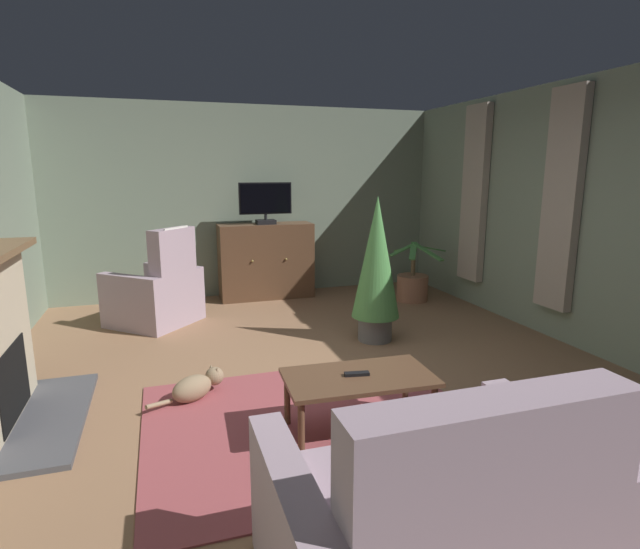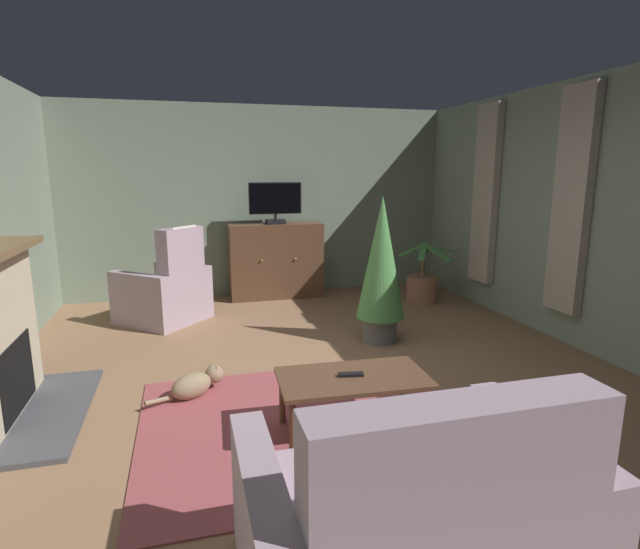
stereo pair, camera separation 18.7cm
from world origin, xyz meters
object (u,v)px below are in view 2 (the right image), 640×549
(tv_remote, at_px, (351,374))
(sofa_floral, at_px, (416,525))
(cat, at_px, (196,384))
(tv_cabinet, at_px, (276,262))
(television, at_px, (275,202))
(potted_plant_leafy_by_curtain, at_px, (381,265))
(coffee_table, at_px, (353,382))
(armchair_facing_sofa, at_px, (166,293))
(potted_plant_tall_palm_by_window, at_px, (422,286))

(tv_remote, xyz_separation_m, sofa_floral, (-0.17, -1.35, -0.09))
(tv_remote, bearing_deg, cat, 148.96)
(tv_cabinet, distance_m, cat, 3.30)
(tv_cabinet, height_order, television, television)
(television, relative_size, tv_remote, 4.28)
(television, xyz_separation_m, potted_plant_leafy_by_curtain, (0.73, -2.13, -0.53))
(tv_cabinet, relative_size, television, 1.80)
(tv_remote, relative_size, sofa_floral, 0.12)
(tv_cabinet, relative_size, coffee_table, 1.27)
(television, height_order, tv_remote, television)
(coffee_table, distance_m, cat, 1.38)
(sofa_floral, distance_m, armchair_facing_sofa, 4.55)
(potted_plant_tall_palm_by_window, xyz_separation_m, cat, (-3.11, -2.24, -0.11))
(television, relative_size, armchair_facing_sofa, 0.61)
(sofa_floral, xyz_separation_m, cat, (-0.85, 2.22, -0.24))
(cat, bearing_deg, tv_remote, -40.50)
(potted_plant_leafy_by_curtain, bearing_deg, sofa_floral, -109.29)
(television, distance_m, sofa_floral, 5.32)
(potted_plant_tall_palm_by_window, bearing_deg, tv_remote, -123.96)
(sofa_floral, bearing_deg, tv_remote, 82.92)
(armchair_facing_sofa, relative_size, cat, 1.94)
(tv_cabinet, relative_size, potted_plant_tall_palm_by_window, 1.42)
(tv_cabinet, distance_m, potted_plant_tall_palm_by_window, 2.09)
(potted_plant_tall_palm_by_window, xyz_separation_m, potted_plant_leafy_by_curtain, (-1.18, -1.37, 0.61))
(television, height_order, coffee_table, television)
(coffee_table, xyz_separation_m, tv_remote, (-0.01, 0.00, 0.06))
(tv_cabinet, height_order, sofa_floral, tv_cabinet)
(coffee_table, bearing_deg, sofa_floral, -97.69)
(tv_remote, distance_m, potted_plant_leafy_by_curtain, 2.00)
(television, height_order, sofa_floral, television)
(television, distance_m, armchair_facing_sofa, 1.96)
(tv_cabinet, bearing_deg, potted_plant_leafy_by_curtain, -71.55)
(tv_remote, bearing_deg, potted_plant_tall_palm_by_window, 65.50)
(television, xyz_separation_m, sofa_floral, (-0.35, -5.21, -1.02))
(tv_cabinet, bearing_deg, coffee_table, -92.51)
(cat, bearing_deg, armchair_facing_sofa, 97.31)
(tv_cabinet, xyz_separation_m, coffee_table, (-0.17, -3.92, -0.13))
(tv_remote, xyz_separation_m, armchair_facing_sofa, (-1.30, 3.06, -0.08))
(sofa_floral, distance_m, potted_plant_leafy_by_curtain, 3.31)
(coffee_table, bearing_deg, armchair_facing_sofa, 113.18)
(sofa_floral, bearing_deg, potted_plant_tall_palm_by_window, 63.11)
(coffee_table, xyz_separation_m, sofa_floral, (-0.18, -1.35, -0.03))
(potted_plant_tall_palm_by_window, distance_m, cat, 3.83)
(tv_remote, bearing_deg, armchair_facing_sofa, 122.43)
(television, xyz_separation_m, armchair_facing_sofa, (-1.48, -0.80, -1.01))
(tv_cabinet, bearing_deg, armchair_facing_sofa, -150.09)
(sofa_floral, relative_size, cat, 2.28)
(potted_plant_tall_palm_by_window, bearing_deg, tv_cabinet, 157.11)
(television, distance_m, potted_plant_leafy_by_curtain, 2.31)
(television, bearing_deg, sofa_floral, -93.88)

